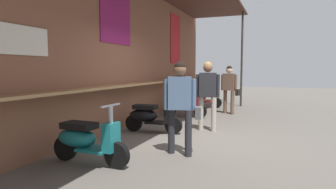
{
  "coord_description": "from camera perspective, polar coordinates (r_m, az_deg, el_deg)",
  "views": [
    {
      "loc": [
        -6.07,
        -1.75,
        1.49
      ],
      "look_at": [
        1.72,
        1.28,
        0.75
      ],
      "focal_mm": 30.85,
      "sensor_mm": 36.0,
      "label": 1
    }
  ],
  "objects": [
    {
      "name": "scooter_maroon",
      "position": [
        9.03,
        2.83,
        -1.96
      ],
      "size": [
        0.46,
        1.4,
        0.97
      ],
      "rotation": [
        0.0,
        0.0,
        -1.58
      ],
      "color": "maroon",
      "rests_on": "ground_plane"
    },
    {
      "name": "scooter_red",
      "position": [
        11.29,
        6.64,
        -0.57
      ],
      "size": [
        0.46,
        1.4,
        0.97
      ],
      "rotation": [
        0.0,
        0.0,
        -1.55
      ],
      "color": "red",
      "rests_on": "ground_plane"
    },
    {
      "name": "shopper_with_handbag",
      "position": [
        9.76,
        12.06,
        1.83
      ],
      "size": [
        0.33,
        0.65,
        1.6
      ],
      "rotation": [
        0.0,
        0.0,
        -0.22
      ],
      "color": "brown",
      "rests_on": "ground_plane"
    },
    {
      "name": "scooter_teal",
      "position": [
        4.78,
        -15.98,
        -8.5
      ],
      "size": [
        0.46,
        1.4,
        0.97
      ],
      "rotation": [
        0.0,
        0.0,
        -1.61
      ],
      "color": "#197075",
      "rests_on": "ground_plane"
    },
    {
      "name": "ground_plane",
      "position": [
        6.49,
        5.1,
        -8.25
      ],
      "size": [
        38.12,
        38.12,
        0.0
      ],
      "primitive_type": "plane",
      "color": "#605B54"
    },
    {
      "name": "shopper_browsing",
      "position": [
        4.96,
        2.54,
        -0.91
      ],
      "size": [
        0.41,
        0.64,
        1.62
      ],
      "rotation": [
        0.0,
        0.0,
        0.3
      ],
      "color": "#232328",
      "rests_on": "ground_plane"
    },
    {
      "name": "scooter_black",
      "position": [
        6.81,
        -3.59,
        -4.27
      ],
      "size": [
        0.48,
        1.4,
        0.97
      ],
      "rotation": [
        0.0,
        0.0,
        -1.51
      ],
      "color": "black",
      "rests_on": "ground_plane"
    },
    {
      "name": "shopper_passing",
      "position": [
        6.97,
        7.83,
        1.2
      ],
      "size": [
        0.29,
        0.56,
        1.67
      ],
      "rotation": [
        0.0,
        0.0,
        0.22
      ],
      "color": "#ADA393",
      "rests_on": "ground_plane"
    },
    {
      "name": "market_stall_facade",
      "position": [
        7.09,
        -9.62,
        10.21
      ],
      "size": [
        13.61,
        2.56,
        3.85
      ],
      "color": "brown",
      "rests_on": "ground_plane"
    }
  ]
}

